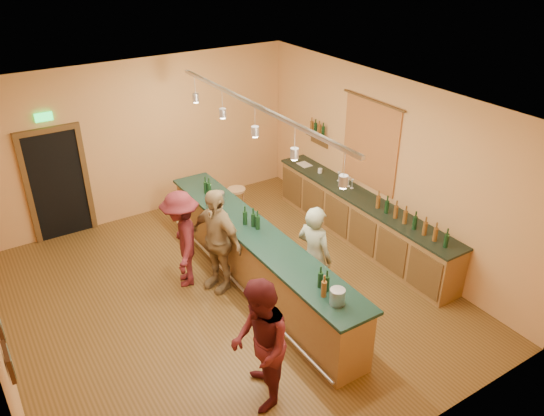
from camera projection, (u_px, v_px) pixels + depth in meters
floor at (228, 297)px, 8.66m from camera, size 7.00×7.00×0.00m
ceiling at (218, 107)px, 7.15m from camera, size 6.50×7.00×0.02m
wall_back at (141, 140)px, 10.51m from camera, size 6.50×0.02×3.20m
wall_front at (387, 352)px, 5.30m from camera, size 6.50×0.02×3.20m
wall_right at (385, 165)px, 9.45m from camera, size 0.02×7.00×3.20m
doorway at (57, 182)px, 9.91m from camera, size 1.15×0.09×2.48m
tapestry at (370, 145)px, 9.62m from camera, size 0.03×1.40×1.60m
bottle_shelf at (318, 131)px, 10.79m from camera, size 0.17×0.55×0.54m
back_counter at (361, 219)px, 9.97m from camera, size 0.60×4.55×1.27m
tasting_bar at (257, 256)px, 8.65m from camera, size 0.73×5.10×1.38m
pendant_track at (255, 116)px, 7.53m from camera, size 0.11×4.60×0.50m
bartender at (314, 256)px, 8.19m from camera, size 0.57×0.71×1.71m
customer_a at (260, 346)px, 6.38m from camera, size 0.98×1.08×1.80m
customer_b at (216, 240)px, 8.51m from camera, size 0.75×1.14×1.80m
customer_c at (182, 239)px, 8.65m from camera, size 0.97×1.24×1.69m
bar_stool at (237, 195)px, 10.60m from camera, size 0.36×0.36×0.75m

